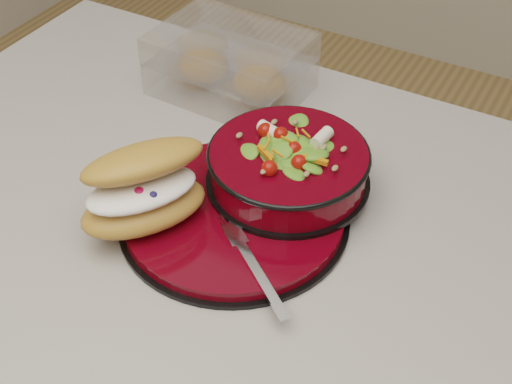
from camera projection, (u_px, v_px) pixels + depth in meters
The scene contains 5 objects.
dinner_plate at pixel (234, 215), 0.88m from camera, with size 0.29×0.29×0.02m.
salad_bowl at pixel (288, 162), 0.89m from camera, with size 0.21×0.21×0.09m.
croissant at pixel (145, 189), 0.83m from camera, with size 0.16×0.19×0.09m.
fork at pixel (253, 265), 0.80m from camera, with size 0.13×0.11×0.00m.
pastry_box at pixel (231, 65), 1.07m from camera, with size 0.23×0.17×0.09m.
Camera 1 is at (0.26, -0.55, 1.51)m, focal length 50.00 mm.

